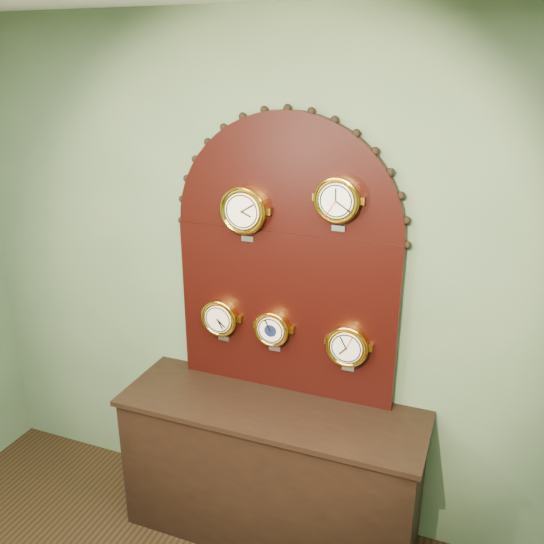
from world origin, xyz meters
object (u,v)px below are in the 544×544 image
at_px(hygrometer, 220,317).
at_px(tide_clock, 348,346).
at_px(arabic_clock, 338,200).
at_px(roman_clock, 244,210).
at_px(display_board, 286,251).
at_px(barometer, 273,328).
at_px(shop_counter, 271,473).

bearing_deg(hygrometer, tide_clock, -0.02).
height_order(arabic_clock, hygrometer, arabic_clock).
relative_size(roman_clock, hygrometer, 1.14).
distance_m(display_board, hygrometer, 0.54).
bearing_deg(barometer, shop_counter, -72.37).
distance_m(display_board, arabic_clock, 0.42).
bearing_deg(tide_clock, shop_counter, -156.99).
height_order(display_board, roman_clock, display_board).
distance_m(shop_counter, barometer, 0.82).
distance_m(shop_counter, arabic_clock, 1.57).
relative_size(display_board, hygrometer, 5.85).
height_order(roman_clock, arabic_clock, arabic_clock).
height_order(barometer, tide_clock, barometer).
xyz_separation_m(display_board, hygrometer, (-0.36, -0.07, -0.41)).
xyz_separation_m(roman_clock, barometer, (0.15, 0.00, -0.63)).
distance_m(roman_clock, arabic_clock, 0.49).
distance_m(arabic_clock, hygrometer, 0.96).
height_order(shop_counter, hygrometer, hygrometer).
bearing_deg(tide_clock, arabic_clock, -179.97).
distance_m(display_board, barometer, 0.43).
distance_m(roman_clock, hygrometer, 0.64).
bearing_deg(hygrometer, display_board, 10.50).
relative_size(shop_counter, tide_clock, 5.86).
xyz_separation_m(hygrometer, barometer, (0.31, 0.00, -0.01)).
bearing_deg(hygrometer, shop_counter, -23.31).
bearing_deg(arabic_clock, tide_clock, 0.03).
bearing_deg(display_board, hygrometer, -169.50).
height_order(arabic_clock, tide_clock, arabic_clock).
height_order(display_board, arabic_clock, display_board).
xyz_separation_m(roman_clock, arabic_clock, (0.48, 0.00, 0.09)).
xyz_separation_m(display_board, arabic_clock, (0.28, -0.07, 0.31)).
xyz_separation_m(barometer, tide_clock, (0.41, -0.00, -0.03)).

